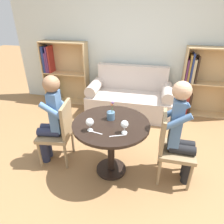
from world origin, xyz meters
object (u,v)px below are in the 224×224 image
(chair_left, at_px, (60,130))
(flower_vase, at_px, (111,114))
(bookshelf_left, at_px, (61,74))
(couch, at_px, (130,98))
(person_right, at_px, (181,133))
(wine_glass_right, at_px, (125,125))
(person_left, at_px, (51,119))
(bookshelf_right, at_px, (201,84))
(wine_glass_left, at_px, (90,122))
(chair_right, at_px, (171,145))

(chair_left, bearing_deg, flower_vase, 84.38)
(bookshelf_left, bearing_deg, couch, -9.69)
(chair_left, relative_size, person_right, 0.69)
(flower_vase, bearing_deg, wine_glass_right, -51.14)
(person_left, bearing_deg, flower_vase, 85.57)
(person_right, relative_size, wine_glass_right, 8.51)
(couch, height_order, bookshelf_right, bookshelf_right)
(couch, xyz_separation_m, wine_glass_left, (-0.19, -1.92, 0.54))
(wine_glass_left, xyz_separation_m, wine_glass_right, (0.38, 0.04, 0.00))
(wine_glass_left, bearing_deg, chair_right, 15.97)
(chair_right, distance_m, flower_vase, 0.82)
(person_left, height_order, person_right, person_right)
(bookshelf_left, bearing_deg, person_left, -67.77)
(flower_vase, bearing_deg, person_right, -2.33)
(couch, height_order, flower_vase, flower_vase)
(bookshelf_left, bearing_deg, person_right, -38.54)
(person_right, height_order, flower_vase, person_right)
(bookshelf_left, xyz_separation_m, wine_glass_left, (1.42, -2.19, 0.22))
(couch, bearing_deg, person_left, -116.07)
(chair_right, height_order, person_right, person_right)
(couch, xyz_separation_m, bookshelf_left, (-1.61, 0.27, 0.32))
(chair_left, xyz_separation_m, person_right, (1.54, -0.01, 0.20))
(chair_left, bearing_deg, bookshelf_right, 125.29)
(bookshelf_left, xyz_separation_m, wine_glass_right, (1.80, -2.16, 0.22))
(bookshelf_left, xyz_separation_m, person_left, (0.79, -1.94, 0.04))
(bookshelf_right, distance_m, wine_glass_right, 2.45)
(wine_glass_right, bearing_deg, bookshelf_right, 62.00)
(bookshelf_left, xyz_separation_m, chair_right, (2.34, -1.93, -0.14))
(person_right, bearing_deg, bookshelf_right, -14.32)
(person_left, bearing_deg, bookshelf_right, 124.42)
(couch, distance_m, wine_glass_right, 1.97)
(chair_left, xyz_separation_m, person_left, (-0.09, -0.02, 0.18))
(chair_right, bearing_deg, flower_vase, 88.33)
(bookshelf_left, relative_size, wine_glass_left, 8.77)
(wine_glass_left, distance_m, wine_glass_right, 0.38)
(bookshelf_right, bearing_deg, couch, -168.36)
(chair_left, distance_m, person_left, 0.20)
(bookshelf_left, relative_size, chair_left, 1.48)
(couch, xyz_separation_m, wine_glass_right, (0.19, -1.88, 0.54))
(person_left, relative_size, person_right, 0.97)
(bookshelf_right, relative_size, flower_vase, 5.40)
(bookshelf_left, height_order, chair_left, bookshelf_left)
(wine_glass_left, relative_size, flower_vase, 0.62)
(person_left, relative_size, flower_vase, 5.13)
(bookshelf_right, xyz_separation_m, chair_right, (-0.61, -1.93, -0.14))
(person_right, bearing_deg, bookshelf_left, 52.24)
(chair_left, distance_m, wine_glass_right, 1.01)
(wine_glass_right, relative_size, flower_vase, 0.62)
(chair_left, xyz_separation_m, chair_right, (1.46, -0.01, 0.00))
(bookshelf_left, bearing_deg, chair_right, -39.52)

